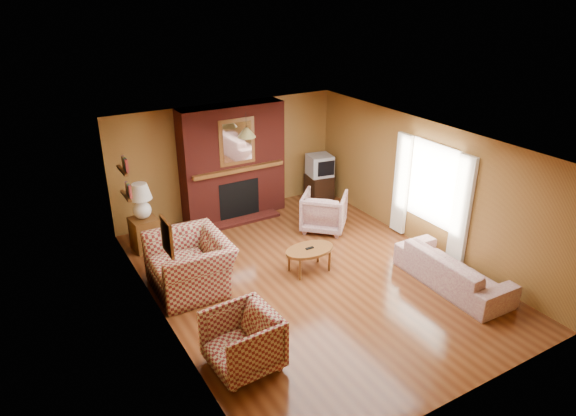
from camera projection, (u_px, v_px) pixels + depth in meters
floor at (310, 277)px, 8.78m from camera, size 6.50×6.50×0.00m
ceiling at (312, 142)px, 7.81m from camera, size 6.50×6.50×0.00m
wall_back at (228, 159)px, 10.85m from camera, size 6.50×0.00×6.50m
wall_front at (469, 317)px, 5.73m from camera, size 6.50×0.00×6.50m
wall_left at (160, 251)px, 7.13m from camera, size 0.00×6.50×6.50m
wall_right at (425, 185)px, 9.45m from camera, size 0.00×6.50×6.50m
fireplace at (233, 163)px, 10.65m from camera, size 2.20×0.82×2.40m
window_right at (430, 193)px, 9.30m from camera, size 0.10×1.85×2.00m
bookshelf at (125, 178)px, 8.47m from camera, size 0.09×0.55×0.71m
botanical_print at (167, 237)px, 6.77m from camera, size 0.05×0.40×0.50m
pendant_light at (246, 132)px, 9.78m from camera, size 0.36×0.36×0.48m
plaid_loveseat at (190, 264)px, 8.32m from camera, size 1.21×1.38×0.88m
plaid_armchair at (242, 341)px, 6.59m from camera, size 0.92×0.90×0.80m
floral_sofa at (453, 269)px, 8.44m from camera, size 0.85×2.06×0.60m
floral_armchair at (324, 211)px, 10.34m from camera, size 1.20×1.20×0.78m
coffee_table at (310, 251)px, 8.83m from camera, size 0.90×0.56×0.46m
side_table at (145, 233)px, 9.61m from camera, size 0.51×0.51×0.63m
table_lamp at (141, 199)px, 9.33m from camera, size 0.42×0.42×0.69m
tv_stand at (319, 187)px, 11.82m from camera, size 0.56×0.52×0.59m
crt_tv at (320, 165)px, 11.60m from camera, size 0.59×0.59×0.48m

